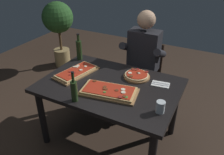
{
  "coord_description": "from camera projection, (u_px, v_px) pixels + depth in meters",
  "views": [
    {
      "loc": [
        0.94,
        -1.75,
        1.96
      ],
      "look_at": [
        0.0,
        0.05,
        0.79
      ],
      "focal_mm": 36.3,
      "sensor_mm": 36.0,
      "label": 1
    }
  ],
  "objects": [
    {
      "name": "ground_plane",
      "position": [
        110.0,
        137.0,
        2.69
      ],
      "size": [
        6.4,
        6.4,
        0.0
      ],
      "primitive_type": "plane",
      "color": "#38281E"
    },
    {
      "name": "dining_table",
      "position": [
        110.0,
        92.0,
        2.37
      ],
      "size": [
        1.4,
        0.96,
        0.74
      ],
      "color": "black",
      "rests_on": "ground_plane"
    },
    {
      "name": "pizza_rectangular_front",
      "position": [
        109.0,
        91.0,
        2.17
      ],
      "size": [
        0.59,
        0.37,
        0.05
      ],
      "color": "olive",
      "rests_on": "dining_table"
    },
    {
      "name": "pizza_rectangular_left",
      "position": [
        77.0,
        72.0,
        2.5
      ],
      "size": [
        0.34,
        0.54,
        0.05
      ],
      "color": "olive",
      "rests_on": "dining_table"
    },
    {
      "name": "pizza_round_far",
      "position": [
        137.0,
        76.0,
        2.43
      ],
      "size": [
        0.29,
        0.29,
        0.05
      ],
      "color": "brown",
      "rests_on": "dining_table"
    },
    {
      "name": "wine_bottle_dark",
      "position": [
        79.0,
        49.0,
        2.77
      ],
      "size": [
        0.07,
        0.07,
        0.33
      ],
      "color": "#233819",
      "rests_on": "dining_table"
    },
    {
      "name": "oil_bottle_amber",
      "position": [
        74.0,
        90.0,
        2.02
      ],
      "size": [
        0.06,
        0.06,
        0.3
      ],
      "color": "#233819",
      "rests_on": "dining_table"
    },
    {
      "name": "tumbler_near_camera",
      "position": [
        160.0,
        108.0,
        1.9
      ],
      "size": [
        0.08,
        0.08,
        0.11
      ],
      "color": "silver",
      "rests_on": "dining_table"
    },
    {
      "name": "napkin_cutlery_set",
      "position": [
        160.0,
        84.0,
        2.31
      ],
      "size": [
        0.19,
        0.13,
        0.01
      ],
      "color": "white",
      "rests_on": "dining_table"
    },
    {
      "name": "diner_chair",
      "position": [
        144.0,
        72.0,
        3.08
      ],
      "size": [
        0.44,
        0.44,
        0.87
      ],
      "color": "black",
      "rests_on": "ground_plane"
    },
    {
      "name": "seated_diner",
      "position": [
        142.0,
        58.0,
        2.86
      ],
      "size": [
        0.53,
        0.41,
        1.33
      ],
      "color": "#23232D",
      "rests_on": "ground_plane"
    },
    {
      "name": "potted_plant_corner",
      "position": [
        58.0,
        24.0,
        3.96
      ],
      "size": [
        0.54,
        0.54,
        1.17
      ],
      "color": "tan",
      "rests_on": "ground_plane"
    }
  ]
}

